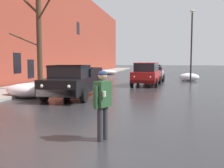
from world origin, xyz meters
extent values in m
plane|color=#2B2B2D|center=(0.00, 0.00, 0.00)|extent=(200.00, 200.00, 0.00)
cube|color=gray|center=(-6.60, 18.00, 0.07)|extent=(3.35, 80.00, 0.14)
cube|color=brown|center=(-8.78, 18.00, 5.70)|extent=(0.60, 80.00, 11.39)
cube|color=black|center=(-8.49, 15.71, 1.26)|extent=(0.08, 1.10, 1.60)
cube|color=black|center=(-8.49, 13.55, 1.78)|extent=(0.08, 1.10, 1.60)
cube|color=black|center=(-8.49, 29.00, 6.25)|extent=(0.08, 1.10, 1.60)
ellipsoid|color=white|center=(-4.41, 7.54, 0.38)|extent=(2.38, 1.39, 0.76)
ellipsoid|color=white|center=(-4.17, 7.64, 0.24)|extent=(0.59, 0.49, 0.49)
ellipsoid|color=white|center=(5.25, 20.92, 0.38)|extent=(1.88, 1.08, 0.76)
ellipsoid|color=white|center=(4.71, 20.81, 0.25)|extent=(0.59, 0.49, 0.49)
ellipsoid|color=white|center=(-4.93, 30.76, 0.33)|extent=(2.62, 1.22, 0.66)
ellipsoid|color=white|center=(-4.84, 30.95, 0.27)|extent=(0.65, 0.54, 0.54)
ellipsoid|color=white|center=(-4.33, 30.64, 0.29)|extent=(0.70, 0.59, 0.59)
cylinder|color=#423323|center=(-4.98, 10.27, 3.18)|extent=(0.33, 0.33, 6.37)
cylinder|color=#423323|center=(-4.32, 9.68, 5.08)|extent=(1.43, 1.29, 1.03)
cylinder|color=#423323|center=(-5.70, 9.74, 3.27)|extent=(1.51, 1.16, 0.81)
cylinder|color=#423323|center=(-5.82, 10.33, 5.68)|extent=(1.79, 0.28, 1.67)
cube|color=black|center=(-1.92, 8.01, 0.74)|extent=(2.01, 5.14, 0.76)
cube|color=black|center=(-1.93, 7.29, 1.44)|extent=(1.75, 1.65, 0.64)
cube|color=black|center=(-1.93, 7.29, 1.72)|extent=(1.79, 1.70, 0.08)
cube|color=black|center=(-0.98, 9.03, 1.34)|extent=(0.12, 2.46, 0.44)
cube|color=black|center=(-2.85, 9.04, 1.34)|extent=(0.12, 2.46, 0.44)
cube|color=black|center=(-1.91, 10.52, 1.34)|extent=(1.87, 0.11, 0.44)
cube|color=#B7B7BC|center=(-1.94, 5.51, 0.54)|extent=(1.88, 0.13, 0.32)
sphere|color=white|center=(-1.30, 5.46, 0.86)|extent=(0.16, 0.16, 0.16)
sphere|color=white|center=(-2.58, 5.47, 0.86)|extent=(0.16, 0.16, 0.16)
cylinder|color=black|center=(-0.93, 6.46, 0.36)|extent=(0.23, 0.72, 0.72)
cylinder|color=black|center=(-2.94, 6.48, 0.36)|extent=(0.23, 0.72, 0.72)
cylinder|color=black|center=(-0.91, 9.54, 0.36)|extent=(0.23, 0.72, 0.72)
cylinder|color=black|center=(-2.92, 9.55, 0.36)|extent=(0.23, 0.72, 0.72)
cube|color=red|center=(1.49, 15.56, 0.74)|extent=(2.16, 4.38, 0.80)
cube|color=black|center=(1.49, 15.61, 1.48)|extent=(1.80, 3.09, 0.68)
cube|color=red|center=(1.49, 15.61, 1.79)|extent=(1.84, 3.15, 0.06)
cube|color=#520B0B|center=(1.31, 13.50, 0.46)|extent=(1.77, 0.27, 0.22)
cube|color=#520B0B|center=(1.67, 17.63, 0.46)|extent=(1.77, 0.27, 0.22)
cylinder|color=black|center=(2.29, 14.17, 0.34)|extent=(0.24, 0.69, 0.68)
cylinder|color=black|center=(0.46, 14.33, 0.34)|extent=(0.24, 0.69, 0.68)
cylinder|color=black|center=(2.52, 16.80, 0.34)|extent=(0.24, 0.69, 0.68)
cylinder|color=black|center=(0.68, 16.95, 0.34)|extent=(0.24, 0.69, 0.68)
sphere|color=silver|center=(1.89, 13.42, 0.82)|extent=(0.14, 0.14, 0.14)
sphere|color=silver|center=(0.72, 13.52, 0.82)|extent=(0.14, 0.14, 0.14)
cube|color=#B7B7BC|center=(1.96, 21.10, 0.60)|extent=(1.79, 4.38, 0.60)
cube|color=black|center=(1.96, 21.32, 1.16)|extent=(1.49, 2.30, 0.52)
cube|color=#B7B7BC|center=(1.96, 21.32, 1.39)|extent=(1.52, 2.34, 0.06)
cube|color=#525254|center=(1.89, 18.99, 0.42)|extent=(1.62, 0.17, 0.22)
cube|color=#525254|center=(2.03, 23.22, 0.42)|extent=(1.62, 0.17, 0.22)
cylinder|color=black|center=(2.76, 19.73, 0.30)|extent=(0.20, 0.61, 0.60)
cylinder|color=black|center=(1.07, 19.79, 0.30)|extent=(0.20, 0.61, 0.60)
cylinder|color=black|center=(2.84, 22.42, 0.30)|extent=(0.20, 0.61, 0.60)
cylinder|color=black|center=(1.16, 22.47, 0.30)|extent=(0.20, 0.61, 0.60)
sphere|color=silver|center=(2.42, 18.94, 0.68)|extent=(0.14, 0.14, 0.14)
sphere|color=silver|center=(1.35, 18.98, 0.68)|extent=(0.14, 0.14, 0.14)
cube|color=black|center=(1.73, 27.00, 0.60)|extent=(1.66, 4.27, 0.60)
cube|color=black|center=(1.73, 27.21, 1.16)|extent=(1.42, 2.22, 0.52)
cube|color=black|center=(1.73, 27.21, 1.39)|extent=(1.45, 2.27, 0.06)
cube|color=black|center=(1.74, 24.92, 0.42)|extent=(1.60, 0.13, 0.22)
cube|color=black|center=(1.72, 29.07, 0.42)|extent=(1.60, 0.13, 0.22)
cylinder|color=black|center=(2.57, 25.68, 0.30)|extent=(0.18, 0.60, 0.60)
cylinder|color=black|center=(0.90, 25.67, 0.30)|extent=(0.18, 0.60, 0.60)
cylinder|color=black|center=(2.56, 28.32, 0.30)|extent=(0.18, 0.60, 0.60)
cylinder|color=black|center=(0.89, 28.31, 0.30)|extent=(0.18, 0.60, 0.60)
sphere|color=silver|center=(2.27, 24.89, 0.68)|extent=(0.14, 0.14, 0.14)
sphere|color=silver|center=(1.21, 24.88, 0.68)|extent=(0.14, 0.14, 0.14)
cylinder|color=#2D2D33|center=(1.32, 0.90, 0.43)|extent=(0.20, 0.20, 0.86)
cylinder|color=#2D2D33|center=(1.23, 0.72, 0.43)|extent=(0.20, 0.20, 0.86)
cube|color=#234728|center=(1.28, 0.81, 1.18)|extent=(0.42, 0.49, 0.64)
cylinder|color=#234728|center=(1.39, 1.04, 1.12)|extent=(0.15, 0.15, 0.56)
cylinder|color=#234728|center=(1.16, 0.57, 1.12)|extent=(0.15, 0.15, 0.56)
sphere|color=tan|center=(1.28, 0.81, 1.64)|extent=(0.22, 0.22, 0.22)
ellipsoid|color=#1E2D4C|center=(1.28, 0.81, 1.68)|extent=(0.23, 0.23, 0.17)
cylinder|color=beige|center=(1.37, 0.58, 1.20)|extent=(0.11, 0.11, 0.11)
cylinder|color=silver|center=(1.37, 0.58, 1.26)|extent=(0.12, 0.12, 0.02)
cylinder|color=red|center=(-4.14, 7.83, 0.28)|extent=(0.22, 0.22, 0.55)
sphere|color=red|center=(-4.14, 7.83, 0.61)|extent=(0.21, 0.21, 0.21)
cylinder|color=red|center=(-4.30, 7.83, 0.30)|extent=(0.10, 0.09, 0.09)
cylinder|color=red|center=(-3.98, 7.83, 0.30)|extent=(0.10, 0.09, 0.09)
cylinder|color=#28282D|center=(5.19, 18.98, 3.07)|extent=(0.14, 0.14, 6.14)
ellipsoid|color=beige|center=(5.19, 18.98, 6.28)|extent=(0.44, 0.24, 0.20)
camera|label=1|loc=(2.74, -5.61, 2.02)|focal=42.75mm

